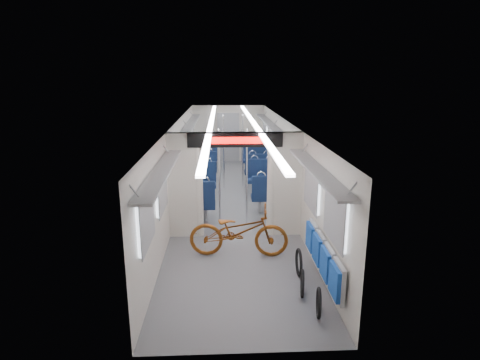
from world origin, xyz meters
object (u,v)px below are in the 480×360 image
(stanchion_far_left, at_px, (224,152))
(stanchion_far_right, at_px, (243,151))
(bike_hoop_b, at_px, (302,285))
(stanchion_near_left, at_px, (220,178))
(flip_bench, at_px, (323,256))
(seat_bay_far_left, at_px, (204,159))
(bike_hoop_a, at_px, (319,304))
(bicycle, at_px, (239,231))
(seat_bay_near_right, at_px, (266,183))
(bike_hoop_c, at_px, (299,264))
(seat_bay_far_right, at_px, (257,161))
(seat_bay_near_left, at_px, (198,188))
(stanchion_near_right, at_px, (247,178))

(stanchion_far_left, xyz_separation_m, stanchion_far_right, (0.60, 0.19, 0.00))
(bike_hoop_b, bearing_deg, stanchion_near_left, 111.97)
(flip_bench, xyz_separation_m, seat_bay_far_left, (-2.29, 8.10, -0.00))
(stanchion_near_left, distance_m, stanchion_far_left, 3.28)
(bike_hoop_a, xyz_separation_m, seat_bay_far_left, (-2.04, 8.91, 0.37))
(bicycle, xyz_separation_m, flip_bench, (1.33, -1.34, 0.07))
(seat_bay_near_right, xyz_separation_m, stanchion_far_right, (-0.56, 1.73, 0.59))
(bike_hoop_b, relative_size, seat_bay_far_left, 0.20)
(bike_hoop_c, distance_m, stanchion_far_left, 6.07)
(bicycle, relative_size, stanchion_far_right, 0.84)
(seat_bay_far_left, bearing_deg, bike_hoop_a, -77.09)
(bike_hoop_b, height_order, seat_bay_far_left, seat_bay_far_left)
(seat_bay_near_right, relative_size, stanchion_far_left, 0.95)
(seat_bay_far_left, bearing_deg, stanchion_far_right, -50.35)
(bicycle, relative_size, stanchion_far_left, 0.84)
(bicycle, height_order, seat_bay_far_right, seat_bay_far_right)
(seat_bay_near_left, relative_size, seat_bay_far_left, 1.00)
(seat_bay_near_left, bearing_deg, seat_bay_far_left, 90.00)
(bike_hoop_a, distance_m, bike_hoop_c, 1.28)
(bike_hoop_c, xyz_separation_m, stanchion_far_right, (-0.68, 6.05, 0.92))
(bicycle, xyz_separation_m, bike_hoop_a, (1.08, -2.16, -0.30))
(bike_hoop_a, distance_m, seat_bay_far_right, 8.46)
(stanchion_near_right, bearing_deg, stanchion_far_right, 88.58)
(bike_hoop_a, bearing_deg, stanchion_near_right, 102.07)
(bike_hoop_a, height_order, bike_hoop_b, bike_hoop_a)
(bicycle, distance_m, seat_bay_near_right, 3.56)
(bike_hoop_c, bearing_deg, stanchion_far_right, 96.42)
(seat_bay_near_right, xyz_separation_m, stanchion_far_left, (-1.16, 1.54, 0.59))
(seat_bay_near_right, bearing_deg, seat_bay_near_left, -164.41)
(bike_hoop_b, distance_m, stanchion_far_left, 6.73)
(bike_hoop_b, relative_size, stanchion_near_left, 0.20)
(bike_hoop_a, bearing_deg, bike_hoop_c, 92.29)
(flip_bench, bearing_deg, stanchion_near_right, 109.44)
(bike_hoop_c, bearing_deg, stanchion_near_left, 118.46)
(bicycle, xyz_separation_m, stanchion_near_right, (0.26, 1.67, 0.64))
(stanchion_far_left, relative_size, stanchion_far_right, 1.00)
(flip_bench, bearing_deg, stanchion_far_right, 98.53)
(bike_hoop_b, xyz_separation_m, stanchion_near_left, (-1.32, 3.28, 0.95))
(seat_bay_far_left, distance_m, stanchion_far_left, 2.00)
(bike_hoop_b, distance_m, stanchion_near_right, 3.45)
(stanchion_near_right, bearing_deg, seat_bay_near_right, 70.00)
(flip_bench, height_order, bike_hoop_c, flip_bench)
(bicycle, relative_size, stanchion_near_left, 0.84)
(stanchion_near_left, height_order, stanchion_far_left, same)
(bike_hoop_a, bearing_deg, seat_bay_far_left, 102.91)
(bike_hoop_a, distance_m, seat_bay_near_right, 5.61)
(bike_hoop_b, distance_m, seat_bay_far_right, 7.87)
(flip_bench, xyz_separation_m, seat_bay_near_left, (-2.29, 4.26, -0.00))
(bicycle, relative_size, bike_hoop_b, 4.23)
(bike_hoop_a, relative_size, bike_hoop_b, 1.01)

